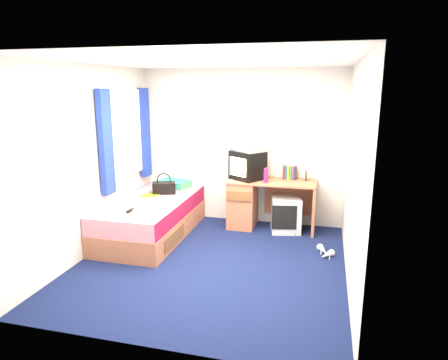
% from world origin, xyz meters
% --- Properties ---
extents(ground, '(3.40, 3.40, 0.00)m').
position_xyz_m(ground, '(0.00, 0.00, 0.00)').
color(ground, '#0C1438').
rests_on(ground, ground).
extents(room_shell, '(3.40, 3.40, 3.40)m').
position_xyz_m(room_shell, '(0.00, 0.00, 1.45)').
color(room_shell, white).
rests_on(room_shell, ground).
extents(bed, '(1.01, 2.00, 0.54)m').
position_xyz_m(bed, '(-1.10, 0.70, 0.27)').
color(bed, '#B86D4D').
rests_on(bed, ground).
extents(pillow, '(0.55, 0.42, 0.11)m').
position_xyz_m(pillow, '(-1.05, 1.48, 0.59)').
color(pillow, '#1B7AB2').
rests_on(pillow, bed).
extents(desk, '(1.30, 0.55, 0.75)m').
position_xyz_m(desk, '(0.27, 1.44, 0.41)').
color(desk, '#B86D4D').
rests_on(desk, ground).
extents(storage_cube, '(0.49, 0.49, 0.52)m').
position_xyz_m(storage_cube, '(0.77, 1.35, 0.26)').
color(storage_cube, silver).
rests_on(storage_cube, ground).
extents(crt_tv, '(0.58, 0.57, 0.43)m').
position_xyz_m(crt_tv, '(0.16, 1.44, 0.97)').
color(crt_tv, black).
rests_on(crt_tv, desk).
extents(vcr, '(0.57, 0.55, 0.09)m').
position_xyz_m(vcr, '(0.16, 1.44, 1.23)').
color(vcr, '#BBBBBD').
rests_on(vcr, crt_tv).
extents(book_row, '(0.20, 0.13, 0.20)m').
position_xyz_m(book_row, '(0.78, 1.60, 0.85)').
color(book_row, maroon).
rests_on(book_row, desk).
extents(picture_frame, '(0.02, 0.12, 0.14)m').
position_xyz_m(picture_frame, '(1.03, 1.57, 0.82)').
color(picture_frame, black).
rests_on(picture_frame, desk).
extents(pink_water_bottle, '(0.06, 0.06, 0.20)m').
position_xyz_m(pink_water_bottle, '(0.47, 1.27, 0.85)').
color(pink_water_bottle, '#CC1C61').
rests_on(pink_water_bottle, desk).
extents(aerosol_can, '(0.05, 0.05, 0.16)m').
position_xyz_m(aerosol_can, '(0.45, 1.45, 0.83)').
color(aerosol_can, silver).
rests_on(aerosol_can, desk).
extents(handbag, '(0.39, 0.31, 0.32)m').
position_xyz_m(handbag, '(-1.05, 1.06, 0.63)').
color(handbag, black).
rests_on(handbag, bed).
extents(towel, '(0.31, 0.27, 0.09)m').
position_xyz_m(towel, '(-0.89, 0.42, 0.59)').
color(towel, silver).
rests_on(towel, bed).
extents(magazine, '(0.25, 0.31, 0.01)m').
position_xyz_m(magazine, '(-1.18, 0.90, 0.55)').
color(magazine, yellow).
rests_on(magazine, bed).
extents(water_bottle, '(0.20, 0.18, 0.07)m').
position_xyz_m(water_bottle, '(-1.27, 0.45, 0.58)').
color(water_bottle, white).
rests_on(water_bottle, bed).
extents(colour_swatch_fan, '(0.22, 0.15, 0.01)m').
position_xyz_m(colour_swatch_fan, '(-1.07, 0.15, 0.55)').
color(colour_swatch_fan, gold).
rests_on(colour_swatch_fan, bed).
extents(remote_control, '(0.06, 0.16, 0.02)m').
position_xyz_m(remote_control, '(-1.13, 0.12, 0.55)').
color(remote_control, black).
rests_on(remote_control, bed).
extents(window_assembly, '(0.11, 1.42, 1.40)m').
position_xyz_m(window_assembly, '(-1.55, 0.90, 1.42)').
color(window_assembly, silver).
rests_on(window_assembly, room_shell).
extents(white_heels, '(0.23, 0.37, 0.09)m').
position_xyz_m(white_heels, '(1.36, 0.58, 0.04)').
color(white_heels, white).
rests_on(white_heels, ground).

